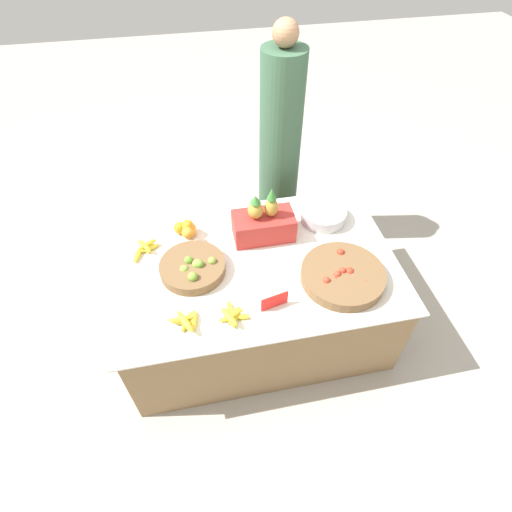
{
  "coord_description": "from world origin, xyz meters",
  "views": [
    {
      "loc": [
        -0.31,
        -1.56,
        2.38
      ],
      "look_at": [
        0.0,
        0.0,
        0.68
      ],
      "focal_mm": 28.0,
      "sensor_mm": 36.0,
      "label": 1
    }
  ],
  "objects_px": {
    "tomato_basket": "(343,275)",
    "metal_bowl": "(323,215)",
    "price_sign": "(275,301)",
    "vendor_person": "(280,152)",
    "produce_crate": "(263,223)",
    "lime_bowl": "(193,268)"
  },
  "relations": [
    {
      "from": "price_sign",
      "to": "produce_crate",
      "type": "distance_m",
      "value": 0.56
    },
    {
      "from": "metal_bowl",
      "to": "price_sign",
      "type": "xyz_separation_m",
      "value": [
        -0.47,
        -0.63,
        0.01
      ]
    },
    {
      "from": "lime_bowl",
      "to": "tomato_basket",
      "type": "relative_size",
      "value": 0.8
    },
    {
      "from": "tomato_basket",
      "to": "vendor_person",
      "type": "height_order",
      "value": "vendor_person"
    },
    {
      "from": "lime_bowl",
      "to": "produce_crate",
      "type": "distance_m",
      "value": 0.51
    },
    {
      "from": "metal_bowl",
      "to": "vendor_person",
      "type": "height_order",
      "value": "vendor_person"
    },
    {
      "from": "produce_crate",
      "to": "lime_bowl",
      "type": "bearing_deg",
      "value": -154.89
    },
    {
      "from": "price_sign",
      "to": "lime_bowl",
      "type": "bearing_deg",
      "value": 128.23
    },
    {
      "from": "price_sign",
      "to": "vendor_person",
      "type": "height_order",
      "value": "vendor_person"
    },
    {
      "from": "lime_bowl",
      "to": "tomato_basket",
      "type": "bearing_deg",
      "value": -15.06
    },
    {
      "from": "tomato_basket",
      "to": "metal_bowl",
      "type": "distance_m",
      "value": 0.52
    },
    {
      "from": "price_sign",
      "to": "vendor_person",
      "type": "distance_m",
      "value": 1.29
    },
    {
      "from": "price_sign",
      "to": "produce_crate",
      "type": "xyz_separation_m",
      "value": [
        0.06,
        0.55,
        0.06
      ]
    },
    {
      "from": "vendor_person",
      "to": "metal_bowl",
      "type": "bearing_deg",
      "value": -76.6
    },
    {
      "from": "metal_bowl",
      "to": "price_sign",
      "type": "height_order",
      "value": "price_sign"
    },
    {
      "from": "metal_bowl",
      "to": "tomato_basket",
      "type": "bearing_deg",
      "value": -95.37
    },
    {
      "from": "lime_bowl",
      "to": "produce_crate",
      "type": "height_order",
      "value": "produce_crate"
    },
    {
      "from": "tomato_basket",
      "to": "metal_bowl",
      "type": "bearing_deg",
      "value": 84.63
    },
    {
      "from": "tomato_basket",
      "to": "metal_bowl",
      "type": "relative_size",
      "value": 1.59
    },
    {
      "from": "produce_crate",
      "to": "tomato_basket",
      "type": "bearing_deg",
      "value": -50.2
    },
    {
      "from": "tomato_basket",
      "to": "price_sign",
      "type": "distance_m",
      "value": 0.44
    },
    {
      "from": "lime_bowl",
      "to": "produce_crate",
      "type": "bearing_deg",
      "value": 25.11
    }
  ]
}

